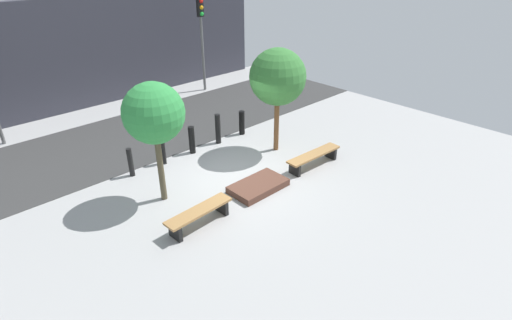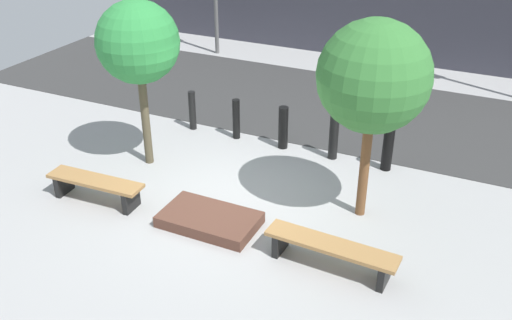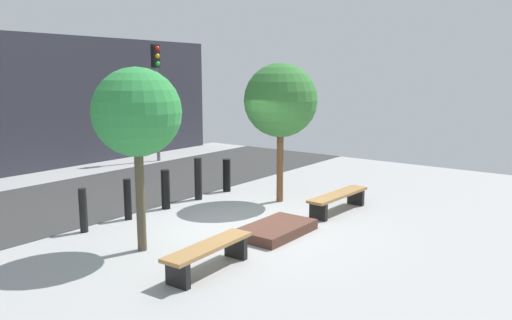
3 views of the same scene
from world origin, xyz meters
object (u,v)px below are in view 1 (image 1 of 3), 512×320
traffic_light_mid_west (202,29)px  tree_behind_left_bench (154,114)px  bollard_far_left (131,162)px  bollard_left (163,151)px  bench_right (314,157)px  planter_bed (258,186)px  tree_behind_right_bench (278,77)px  bollard_center (192,140)px  bench_left (199,214)px  bollard_far_right (242,123)px  bollard_right (218,129)px

traffic_light_mid_west → tree_behind_left_bench: bearing=-133.8°
bollard_far_left → bollard_left: bollard_left is taller
tree_behind_left_bench → traffic_light_mid_west: traffic_light_mid_west is taller
bench_right → traffic_light_mid_west: (2.14, 8.26, 2.46)m
planter_bed → traffic_light_mid_west: traffic_light_mid_west is taller
tree_behind_right_bench → bollard_center: tree_behind_right_bench is taller
tree_behind_left_bench → bollard_left: tree_behind_left_bench is taller
tree_behind_left_bench → bollard_far_left: size_ratio=3.65×
bollard_far_left → tree_behind_left_bench: bearing=-89.5°
tree_behind_left_bench → bench_left: bearing=-90.0°
bench_right → traffic_light_mid_west: traffic_light_mid_west is taller
bench_left → bollard_far_right: bollard_far_right is taller
planter_bed → bollard_right: size_ratio=1.53×
tree_behind_right_bench → traffic_light_mid_west: 7.02m
tree_behind_right_bench → bollard_far_right: bearing=89.5°
tree_behind_right_bench → traffic_light_mid_west: bearing=72.3°
bench_left → bollard_far_right: 5.40m
bench_right → tree_behind_right_bench: tree_behind_right_bench is taller
tree_behind_left_bench → traffic_light_mid_west: (6.41, 6.68, 0.37)m
bollard_left → bollard_right: size_ratio=0.84×
bench_right → tree_behind_left_bench: size_ratio=0.63×
bollard_far_left → bollard_left: 1.08m
tree_behind_left_bench → bollard_center: size_ratio=3.52×
bench_left → bollard_left: bollard_left is taller
tree_behind_left_bench → bollard_left: size_ratio=3.64×
traffic_light_mid_west → tree_behind_right_bench: bearing=-107.7°
bench_left → bollard_left: (1.06, 3.28, 0.12)m
planter_bed → tree_behind_right_bench: 3.45m
bench_right → tree_behind_right_bench: size_ratio=0.60×
traffic_light_mid_west → bench_left: bearing=-127.8°
bollard_far_left → traffic_light_mid_west: bearing=37.7°
bench_left → tree_behind_right_bench: bearing=17.6°
planter_bed → tree_behind_left_bench: (-2.14, 1.38, 2.31)m
tree_behind_right_bench → bollard_left: bearing=152.1°
bollard_far_left → bollard_far_right: size_ratio=1.01×
bollard_right → bench_right: bearing=-72.1°
bench_right → bollard_center: bollard_center is taller
tree_behind_left_bench → bollard_right: bearing=27.9°
bollard_center → bollard_far_right: size_ratio=1.05×
bollard_center → bollard_right: size_ratio=0.87×
bollard_left → bollard_far_right: bollard_left is taller
bench_left → bollard_far_left: bollard_far_left is taller
bollard_left → tree_behind_right_bench: bearing=-27.9°
bollard_far_left → bollard_center: size_ratio=0.96×
bench_left → traffic_light_mid_west: 10.74m
tree_behind_left_bench → bollard_right: size_ratio=3.07×
bench_right → bollard_far_left: bearing=145.3°
bench_right → traffic_light_mid_west: bearing=78.2°
bench_left → tree_behind_left_bench: (0.00, 1.58, 2.09)m
tree_behind_right_bench → bollard_left: 4.15m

